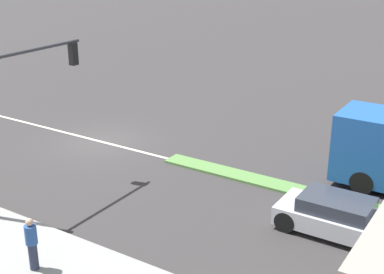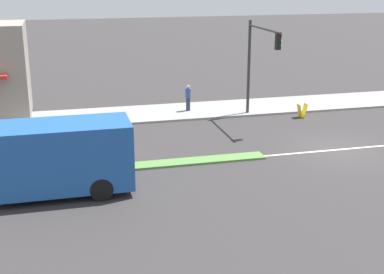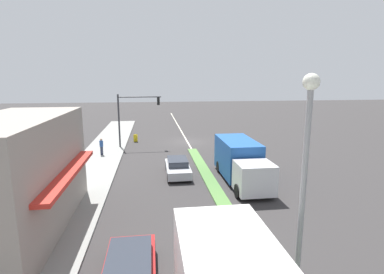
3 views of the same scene
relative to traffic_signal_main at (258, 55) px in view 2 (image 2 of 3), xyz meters
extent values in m
cube|color=beige|center=(-6.12, -2.03, -3.90)|extent=(0.16, 60.00, 0.01)
cylinder|color=#333338|center=(1.43, 0.01, -0.98)|extent=(0.18, 0.18, 5.60)
cylinder|color=#333338|center=(-0.82, 0.01, 1.52)|extent=(4.50, 0.12, 0.12)
cube|color=black|center=(-2.77, 0.01, 1.07)|extent=(0.28, 0.24, 0.84)
sphere|color=red|center=(-2.77, -0.12, 1.34)|extent=(0.18, 0.18, 0.18)
sphere|color=gold|center=(-2.77, -0.12, 1.07)|extent=(0.18, 0.18, 0.18)
sphere|color=green|center=(-2.77, -0.12, 0.80)|extent=(0.18, 0.18, 0.18)
cylinder|color=#282D42|center=(2.80, 3.43, -3.37)|extent=(0.26, 0.26, 0.83)
cylinder|color=#284C8C|center=(2.80, 3.43, -2.67)|extent=(0.34, 0.34, 0.57)
sphere|color=tan|center=(2.80, 3.43, -2.27)|extent=(0.22, 0.22, 0.22)
cube|color=yellow|center=(-0.07, -3.08, -3.47)|extent=(0.45, 0.21, 0.84)
cube|color=yellow|center=(-0.07, -2.76, -3.47)|extent=(0.45, 0.21, 0.84)
cube|color=#1E519E|center=(-8.32, 11.10, -2.33)|extent=(2.40, 5.10, 2.60)
cylinder|color=black|center=(-9.40, 9.85, -3.45)|extent=(0.28, 0.90, 0.90)
cylinder|color=black|center=(-7.24, 9.85, -3.45)|extent=(0.28, 0.90, 0.90)
cube|color=#B7BABF|center=(-3.92, 10.13, -3.40)|extent=(1.75, 4.08, 0.60)
cube|color=#2D333D|center=(-3.92, 9.93, -2.87)|extent=(1.49, 2.25, 0.46)
cylinder|color=black|center=(-4.70, 11.71, -3.55)|extent=(0.22, 0.71, 0.71)
cylinder|color=black|center=(-3.15, 11.71, -3.55)|extent=(0.22, 0.71, 0.71)
cylinder|color=black|center=(-4.70, 8.55, -3.55)|extent=(0.22, 0.71, 0.71)
cylinder|color=black|center=(-3.15, 8.55, -3.55)|extent=(0.22, 0.71, 0.71)
camera|label=1|loc=(11.32, 14.18, 5.08)|focal=50.00mm
camera|label=2|loc=(-28.64, 11.12, 4.56)|focal=50.00mm
camera|label=3|loc=(-2.07, 32.19, 3.43)|focal=28.00mm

